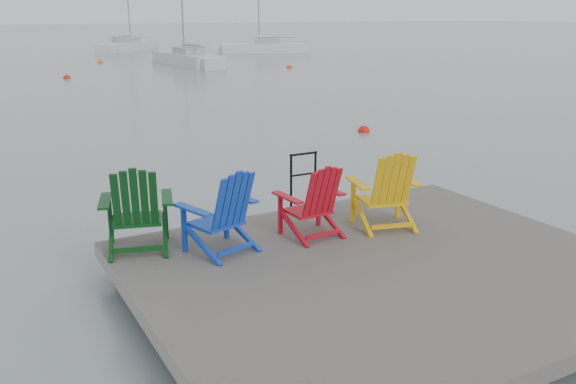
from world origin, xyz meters
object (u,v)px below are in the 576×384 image
sailboat_far (263,49)px  buoy_b (67,79)px  chair_yellow (386,189)px  buoy_c (289,68)px  chair_green (136,208)px  sailboat_near (187,60)px  sailboat_mid (129,46)px  handrail (303,175)px  chair_blue (223,211)px  buoy_d (100,63)px  buoy_a (364,132)px  chair_red (314,201)px

sailboat_far → buoy_b: bearing=152.2°
chair_yellow → buoy_c: 32.24m
chair_yellow → sailboat_far: (19.99, 43.78, -0.72)m
chair_green → sailboat_near: sailboat_near is taller
chair_green → sailboat_mid: bearing=92.0°
buoy_b → handrail: bearing=-92.1°
handrail → buoy_b: handrail is taller
handrail → buoy_b: size_ratio=2.21×
chair_green → sailboat_mid: size_ratio=0.09×
chair_green → chair_blue: size_ratio=1.04×
chair_blue → sailboat_near: size_ratio=0.10×
handrail → sailboat_near: size_ratio=0.08×
sailboat_near → sailboat_far: 14.46m
chair_green → chair_blue: (0.95, -0.58, -0.02)m
buoy_d → buoy_a: bearing=-87.8°
buoy_c → chair_yellow: bearing=-116.5°
sailboat_near → chair_green: bearing=-114.3°
handrail → chair_red: bearing=-114.0°
chair_green → sailboat_far: sailboat_far is taller
buoy_a → chair_yellow: bearing=-124.0°
buoy_d → handrail: bearing=-97.6°
sailboat_mid → buoy_d: bearing=-74.1°
chair_red → buoy_d: 39.15m
buoy_c → buoy_d: 14.17m
handrail → sailboat_mid: bearing=78.2°
sailboat_far → buoy_c: sailboat_far is taller
buoy_a → sailboat_mid: bearing=84.1°
buoy_b → chair_red: bearing=-93.1°
sailboat_mid → buoy_b: bearing=-74.0°
sailboat_far → buoy_a: bearing=-177.0°
chair_yellow → buoy_b: (0.44, 28.94, -1.08)m
chair_blue → sailboat_far: (22.39, 43.52, -0.70)m
chair_red → buoy_a: chair_red is taller
chair_red → buoy_d: size_ratio=2.54×
buoy_b → buoy_c: 13.95m
buoy_a → buoy_b: size_ratio=0.93×
sailboat_far → buoy_d: bearing=132.4°
handrail → chair_green: size_ratio=0.78×
chair_blue → buoy_a: 11.42m
sailboat_near → buoy_b: bearing=-153.2°
handrail → buoy_a: 9.35m
chair_green → sailboat_mid: sailboat_mid is taller
chair_red → sailboat_near: sailboat_near is taller
chair_red → sailboat_far: size_ratio=0.10×
sailboat_near → buoy_c: (5.14, -5.26, -0.36)m
sailboat_mid → buoy_c: sailboat_mid is taller
chair_blue → buoy_d: 39.28m
handrail → buoy_d: (5.01, 37.55, -1.04)m
chair_red → buoy_b: size_ratio=2.54×
chair_yellow → buoy_a: (5.62, 8.32, -1.08)m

